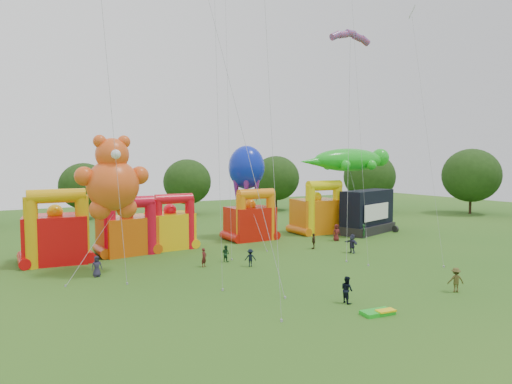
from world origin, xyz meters
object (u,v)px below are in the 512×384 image
gecko_kite (352,173)px  stage_trailer (368,212)px  spectator_4 (314,241)px  octopus_kite (251,195)px  bouncy_castle_2 (171,227)px  teddy_bear_kite (106,202)px  spectator_0 (97,266)px  bouncy_castle_0 (56,235)px

gecko_kite → stage_trailer: bearing=-38.6°
stage_trailer → spectator_4: bearing=-157.2°
octopus_kite → spectator_4: 9.52m
bouncy_castle_2 → teddy_bear_kite: (-8.33, -8.35, 3.72)m
teddy_bear_kite → gecko_kite: 33.30m
gecko_kite → spectator_4: size_ratio=8.76×
teddy_bear_kite → octopus_kite: 19.91m
spectator_0 → spectator_4: spectator_0 is taller
bouncy_castle_0 → spectator_4: (24.51, -6.34, -1.77)m
stage_trailer → spectator_0: (-34.91, -6.02, -1.84)m
bouncy_castle_2 → octopus_kite: octopus_kite is taller
gecko_kite → octopus_kite: bearing=175.7°
stage_trailer → bouncy_castle_2: bearing=174.6°
bouncy_castle_0 → teddy_bear_kite: teddy_bear_kite is taller
bouncy_castle_2 → octopus_kite: bearing=-0.4°
gecko_kite → spectator_0: gecko_kite is taller
spectator_4 → gecko_kite: bearing=161.5°
spectator_4 → teddy_bear_kite: bearing=-47.7°
teddy_bear_kite → gecko_kite: bearing=12.5°
bouncy_castle_0 → gecko_kite: size_ratio=0.47×
stage_trailer → octopus_kite: bearing=171.6°
stage_trailer → octopus_kite: size_ratio=0.84×
bouncy_castle_0 → bouncy_castle_2: bearing=7.0°
bouncy_castle_2 → spectator_4: bouncy_castle_2 is taller
teddy_bear_kite → octopus_kite: teddy_bear_kite is taller
stage_trailer → spectator_0: size_ratio=5.53×
gecko_kite → spectator_4: bearing=-149.1°
bouncy_castle_0 → stage_trailer: (37.16, -1.04, 0.09)m
octopus_kite → spectator_4: bearing=-66.5°
bouncy_castle_0 → spectator_4: bouncy_castle_0 is taller
teddy_bear_kite → stage_trailer: bearing=9.8°
stage_trailer → octopus_kite: octopus_kite is taller
spectator_0 → bouncy_castle_2: bearing=42.2°
octopus_kite → spectator_0: octopus_kite is taller
octopus_kite → stage_trailer: bearing=-8.4°
bouncy_castle_0 → octopus_kite: bearing=3.6°
teddy_bear_kite → gecko_kite: size_ratio=0.79×
gecko_kite → spectator_4: 14.62m
stage_trailer → gecko_kite: (-1.61, 1.29, 5.09)m
bouncy_castle_2 → spectator_0: bearing=-137.3°
teddy_bear_kite → spectator_0: bearing=-172.2°
bouncy_castle_0 → teddy_bear_kite: (3.08, -6.94, 3.39)m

